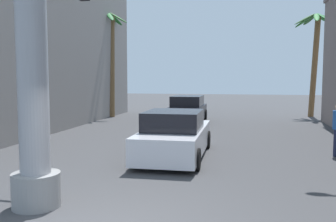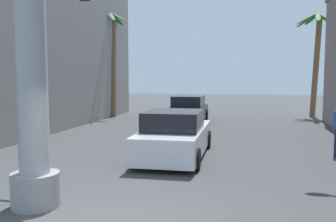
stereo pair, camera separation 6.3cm
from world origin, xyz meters
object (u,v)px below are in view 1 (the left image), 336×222
Objects in this scene: car_far at (187,110)px; palm_tree_far_right at (315,50)px; car_lead at (175,136)px; palm_tree_far_left at (110,54)px.

palm_tree_far_right is at bearing 31.64° from car_far.
car_lead is 0.71× the size of palm_tree_far_left.
car_lead is 0.72× the size of palm_tree_far_right.
palm_tree_far_left is 1.01× the size of palm_tree_far_right.
car_lead is 9.86m from car_far.
car_lead is at bearing -60.95° from palm_tree_far_left.
car_far is at bearing -148.36° from palm_tree_far_right.
car_lead is 16.55m from palm_tree_far_right.
palm_tree_far_right reaches higher than car_lead.
palm_tree_far_right is at bearing 65.16° from car_lead.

